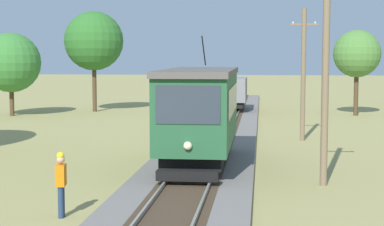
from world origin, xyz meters
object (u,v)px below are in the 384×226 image
(red_tram, at_px, (200,112))
(utility_pole_near_tram, at_px, (325,74))
(utility_pole_mid, at_px, (303,73))
(tree_left_far, at_px, (11,63))
(tree_horizon, at_px, (94,41))
(track_worker, at_px, (61,181))
(freight_car, at_px, (230,92))
(tree_right_far, at_px, (357,54))

(red_tram, distance_m, utility_pole_near_tram, 5.48)
(utility_pole_mid, bearing_deg, red_tram, -117.60)
(tree_left_far, relative_size, tree_horizon, 0.77)
(red_tram, bearing_deg, track_worker, -110.86)
(utility_pole_mid, bearing_deg, tree_left_far, 150.96)
(utility_pole_near_tram, xyz_separation_m, tree_left_far, (-19.78, 22.28, 0.05))
(freight_car, height_order, tree_left_far, tree_left_far)
(red_tram, bearing_deg, freight_car, 90.01)
(tree_right_far, bearing_deg, tree_left_far, -172.99)
(tree_horizon, bearing_deg, track_worker, -76.71)
(utility_pole_near_tram, bearing_deg, tree_right_far, 79.58)
(freight_car, relative_size, utility_pole_mid, 0.78)
(red_tram, relative_size, tree_left_far, 1.44)
(tree_left_far, bearing_deg, tree_right_far, 7.01)
(utility_pole_mid, xyz_separation_m, track_worker, (-7.42, -16.32, -2.45))
(freight_car, distance_m, tree_left_far, 16.11)
(tree_left_far, bearing_deg, freight_car, 15.85)
(red_tram, xyz_separation_m, utility_pole_mid, (4.43, 8.48, 1.24))
(utility_pole_mid, xyz_separation_m, tree_right_far, (4.65, 13.99, 0.97))
(track_worker, distance_m, tree_right_far, 32.80)
(red_tram, bearing_deg, utility_pole_near_tram, -32.52)
(utility_pole_mid, height_order, tree_right_far, utility_pole_mid)
(track_worker, bearing_deg, utility_pole_mid, 58.72)
(red_tram, distance_m, freight_car, 23.82)
(tree_left_far, xyz_separation_m, tree_right_far, (24.44, 3.00, 0.61))
(utility_pole_near_tram, bearing_deg, tree_horizon, 119.36)
(tree_left_far, bearing_deg, utility_pole_near_tram, -48.40)
(track_worker, height_order, tree_left_far, tree_left_far)
(utility_pole_near_tram, distance_m, tree_left_far, 29.80)
(utility_pole_mid, distance_m, tree_horizon, 21.22)
(red_tram, distance_m, tree_right_far, 24.33)
(red_tram, height_order, tree_left_far, tree_left_far)
(red_tram, relative_size, utility_pole_near_tram, 1.17)
(utility_pole_near_tram, distance_m, track_worker, 9.37)
(utility_pole_near_tram, distance_m, utility_pole_mid, 11.30)
(freight_car, distance_m, utility_pole_mid, 16.08)
(track_worker, bearing_deg, red_tram, 62.31)
(tree_horizon, bearing_deg, freight_car, 1.55)
(track_worker, distance_m, tree_horizon, 32.54)
(tree_right_far, bearing_deg, track_worker, -111.71)
(utility_pole_near_tram, height_order, tree_horizon, tree_horizon)
(track_worker, height_order, tree_right_far, tree_right_far)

